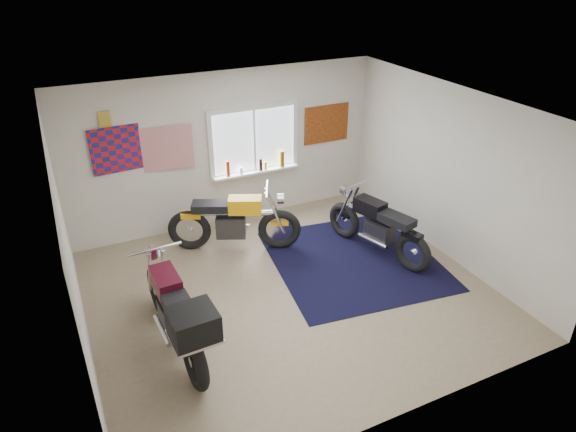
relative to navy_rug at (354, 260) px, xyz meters
name	(u,v)px	position (x,y,z in m)	size (l,w,h in m)	color
ground	(289,292)	(-1.31, -0.32, -0.01)	(5.50, 5.50, 0.00)	#9E896B
room_shell	(289,190)	(-1.31, -0.32, 1.63)	(5.50, 5.50, 5.50)	white
navy_rug	(354,260)	(0.00, 0.00, 0.00)	(2.50, 2.60, 0.01)	black
window_assembly	(254,145)	(-0.81, 2.15, 1.36)	(1.66, 0.17, 1.26)	white
oil_bottles	(261,164)	(-0.71, 2.08, 1.02)	(1.11, 0.09, 0.30)	#943615
flag_display	(104,119)	(-3.21, 2.16, 2.14)	(1.60, 0.10, 1.17)	red
triumph_poster	(326,124)	(0.64, 2.16, 1.54)	(0.90, 0.03, 0.70)	#A54C14
yellow_triumph	(234,222)	(-1.59, 1.18, 0.48)	(2.04, 1.04, 1.10)	black
black_chrome_bike	(378,228)	(0.44, 0.05, 0.46)	(0.81, 2.00, 1.05)	black
maroon_tourer	(177,315)	(-3.05, -0.87, 0.58)	(0.67, 2.22, 1.13)	black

